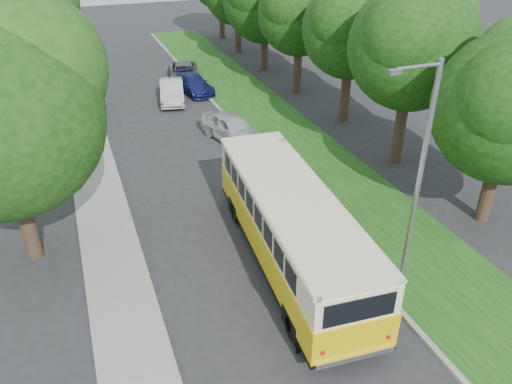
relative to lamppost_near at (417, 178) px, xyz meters
name	(u,v)px	position (x,y,z in m)	size (l,w,h in m)	color
ground	(258,274)	(-4.21, 2.50, -4.37)	(120.00, 120.00, 0.00)	#2A2A2D
curb	(292,190)	(-0.61, 7.50, -4.29)	(0.20, 70.00, 0.15)	gray
grass_verge	(336,182)	(1.74, 7.50, -4.30)	(4.50, 70.00, 0.13)	#174612
sidewalk	(106,227)	(-9.01, 7.50, -4.31)	(2.20, 70.00, 0.12)	gray
treeline	(201,11)	(-1.06, 20.49, 1.56)	(24.27, 41.91, 9.46)	#332319
lamppost_near	(417,178)	(0.00, 0.00, 0.00)	(1.71, 0.16, 8.00)	gray
lamppost_far	(74,61)	(-8.91, 18.50, -0.25)	(1.71, 0.16, 7.50)	gray
warning_sign	(92,127)	(-8.71, 14.48, -2.66)	(0.56, 0.10, 2.50)	gray
vintage_bus	(291,229)	(-2.90, 2.63, -2.80)	(2.71, 10.53, 3.13)	yellow
car_silver	(232,128)	(-1.31, 14.00, -3.60)	(1.82, 4.52, 1.54)	silver
car_white	(172,91)	(-3.05, 21.64, -3.65)	(1.51, 4.34, 1.43)	silver
car_blue	(193,84)	(-1.21, 22.96, -3.75)	(1.74, 4.28, 1.24)	navy
car_grey	(184,73)	(-1.21, 25.63, -3.69)	(2.24, 4.85, 1.35)	slate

